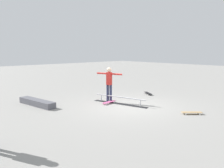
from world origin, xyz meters
name	(u,v)px	position (x,y,z in m)	size (l,w,h in m)	color
ground_plane	(129,106)	(0.00, 0.00, 0.00)	(60.00, 60.00, 0.00)	gray
grind_rail	(120,101)	(0.55, 0.01, 0.15)	(2.80, 0.91, 0.36)	black
skate_ledge	(37,103)	(2.94, 2.98, 0.14)	(2.27, 0.43, 0.27)	#595960
skater_main	(109,82)	(1.17, 0.12, 0.98)	(1.32, 0.48, 1.69)	#2D3351
skateboard_main	(109,102)	(0.95, 0.32, 0.07)	(0.30, 0.81, 0.09)	#E05993
loose_skateboard_black	(148,93)	(1.07, -2.79, 0.07)	(0.79, 0.57, 0.09)	black
loose_skateboard_natural	(192,112)	(-2.60, -0.85, 0.07)	(0.69, 0.72, 0.09)	tan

